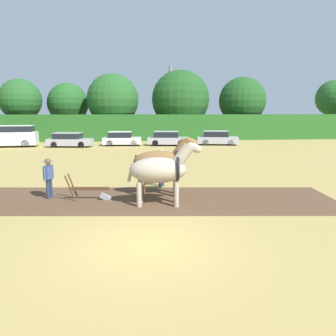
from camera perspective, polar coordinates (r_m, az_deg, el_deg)
name	(u,v)px	position (r m, az deg, el deg)	size (l,w,h in m)	color
ground_plane	(147,245)	(8.89, -3.67, -13.17)	(240.00, 240.00, 0.00)	#A88E4C
plowed_furrow_strip	(83,199)	(13.57, -14.55, -5.33)	(20.10, 4.23, 0.01)	brown
hedgerow	(133,128)	(39.94, -6.15, 7.00)	(74.31, 1.30, 3.15)	#286023
tree_far_left	(20,100)	(45.50, -24.33, 10.74)	(5.16, 5.16, 7.51)	brown
tree_left	(68,104)	(46.23, -17.02, 10.69)	(5.35, 5.35, 7.24)	brown
tree_center_left	(113,100)	(43.07, -9.60, 11.63)	(6.55, 6.55, 8.25)	brown
tree_center	(180,99)	(43.72, 2.18, 11.86)	(7.49, 7.49, 8.82)	brown
tree_center_right	(242,101)	(45.98, 12.82, 11.34)	(6.27, 6.27, 8.06)	#423323
tree_right	(334,98)	(53.78, 26.96, 10.79)	(5.15, 5.15, 7.99)	brown
church_spire	(170,91)	(78.79, 0.43, 13.31)	(2.46, 2.46, 15.95)	gray
draft_horse_lead_left	(161,170)	(12.14, -1.23, -0.28)	(2.84, 1.24, 2.44)	#B2A38E
draft_horse_lead_right	(162,161)	(13.57, -1.12, 1.17)	(2.82, 1.18, 2.51)	brown
plow	(93,192)	(13.40, -12.96, -4.03)	(1.82, 0.53, 1.13)	#4C331E
farmer_at_plow	(49,176)	(14.03, -20.09, -1.25)	(0.40, 0.61, 1.61)	#28334C
farmer_beside_team	(161,165)	(15.26, -1.15, 0.56)	(0.45, 0.59, 1.74)	#28334C
parked_van	(9,136)	(36.24, -25.97, 5.05)	(5.42, 2.26, 2.14)	silver
parked_car_left	(69,140)	(34.15, -16.79, 4.69)	(4.54, 2.44, 1.43)	#A8A8B2
parked_car_center_left	(122,139)	(34.42, -8.08, 5.07)	(4.01, 2.07, 1.46)	silver
parked_car_center	(168,139)	(34.06, -0.07, 5.14)	(4.40, 2.39, 1.49)	#A8A8B2
parked_car_center_right	(217,138)	(35.08, 8.53, 5.17)	(4.49, 2.56, 1.50)	#A8A8B2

